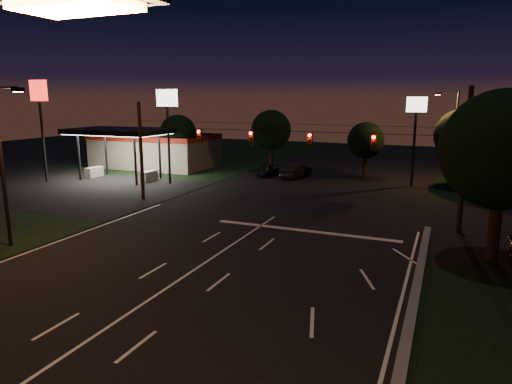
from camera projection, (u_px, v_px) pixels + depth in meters
The scene contains 20 objects.
ground at pixel (160, 292), 19.75m from camera, with size 140.00×140.00×0.00m, color black.
cross_street_left at pixel (78, 190), 41.81m from camera, with size 20.00×16.00×0.02m, color black.
center_line at pixel (50, 365), 14.33m from camera, with size 0.14×40.00×0.01m, color silver.
stop_bar at pixel (305, 231), 28.97m from camera, with size 12.00×0.50×0.01m, color silver.
utility_pole_right at pixel (458, 232), 28.70m from camera, with size 0.30×0.30×9.00m, color black.
utility_pole_left at pixel (144, 200), 37.86m from camera, with size 0.28×0.28×8.00m, color black.
signal_span at pixel (280, 138), 32.14m from camera, with size 24.00×0.40×1.56m.
gas_station at pixel (153, 148), 55.02m from camera, with size 14.20×16.10×5.25m.
pole_sign_left_near at pixel (167, 112), 43.53m from camera, with size 2.20×0.30×9.10m.
pole_sign_left_far at pixel (40, 105), 44.37m from camera, with size 2.00×0.30×10.00m.
pole_sign_right at pixel (416, 120), 42.50m from camera, with size 1.80×0.30×8.40m.
street_light_left at pixel (4, 155), 24.78m from camera, with size 2.20×0.35×9.00m.
street_light_right_far at pixel (452, 131), 43.27m from camera, with size 2.20×0.35×9.00m.
tree_right_near at pixel (503, 151), 22.61m from camera, with size 6.00×6.00×8.76m.
tree_far_a at pixel (179, 133), 52.92m from camera, with size 4.20×4.20×6.42m.
tree_far_b at pixel (272, 131), 52.65m from camera, with size 4.60×4.60×6.98m.
tree_far_c at pixel (366, 141), 47.67m from camera, with size 3.80×3.80×5.86m.
tree_far_d at pixel (461, 136), 42.27m from camera, with size 4.80×4.80×7.30m.
car_oncoming_a at pixel (269, 170), 49.25m from camera, with size 1.54×3.83×1.30m, color black.
car_oncoming_b at pixel (296, 171), 48.22m from camera, with size 1.62×4.63×1.53m, color black.
Camera 1 is at (11.01, -15.39, 8.24)m, focal length 32.00 mm.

